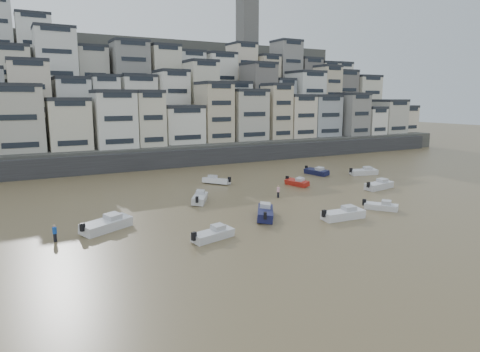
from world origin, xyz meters
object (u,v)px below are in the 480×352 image
boat_b (381,205)px  boat_i (316,171)px  boat_a (343,212)px  person_pink (278,192)px  boat_k (107,223)px  boat_j (213,233)px  boat_c (265,211)px  boat_f (200,197)px  boat_h (216,180)px  boat_e (297,182)px  boat_g (364,171)px  person_blue (55,233)px  boat_d (379,184)px

boat_b → boat_i: bearing=122.8°
boat_a → person_pink: 12.78m
boat_a → boat_b: boat_a is taller
boat_k → boat_j: bearing=-71.3°
boat_j → boat_k: boat_k is taller
boat_c → boat_f: 11.49m
boat_h → boat_k: (-21.19, -17.43, 0.16)m
boat_e → boat_i: size_ratio=0.87×
boat_c → boat_h: 21.61m
boat_k → boat_g: bearing=-14.4°
boat_b → boat_i: (8.91, 23.99, 0.14)m
boat_a → person_blue: bearing=169.8°
boat_d → boat_h: 25.80m
boat_c → boat_i: boat_c is taller
boat_k → person_pink: bearing=-18.6°
boat_b → boat_e: 17.50m
boat_i → boat_k: boat_k is taller
boat_e → person_pink: (-7.36, -5.63, 0.23)m
boat_e → boat_b: bearing=-9.1°
boat_d → boat_k: size_ratio=0.95×
boat_c → person_blue: person_blue is taller
boat_d → boat_g: size_ratio=1.06×
boat_e → boat_i: 11.22m
boat_h → boat_j: bearing=118.1°
boat_c → boat_d: bearing=-45.2°
person_blue → boat_e: bearing=16.6°
boat_a → boat_h: size_ratio=1.13×
boat_j → person_pink: size_ratio=2.88×
boat_f → boat_i: size_ratio=1.01×
boat_d → person_blue: bearing=173.5°
boat_g → person_blue: 55.38m
boat_c → boat_k: size_ratio=0.96×
boat_b → boat_g: boat_g is taller
boat_b → boat_i: boat_i is taller
boat_k → boat_e: bearing=-11.2°
boat_a → boat_b: 7.13m
boat_b → boat_f: size_ratio=0.80×
boat_g → boat_h: boat_g is taller
person_blue → person_pink: size_ratio=1.00×
boat_k → boat_i: bearing=-6.6°
boat_i → person_blue: bearing=-78.2°
boat_b → person_blue: 37.87m
boat_k → person_pink: (24.52, 4.16, 0.01)m
boat_d → boat_e: bearing=129.9°
boat_e → boat_j: 29.30m
boat_b → boat_j: (-23.49, -0.34, 0.08)m
boat_d → boat_j: (-32.95, -9.68, -0.13)m
boat_a → boat_d: (16.52, 10.24, 0.03)m
boat_g → boat_j: (-39.96, -20.04, -0.08)m
boat_i → person_pink: size_ratio=3.11×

